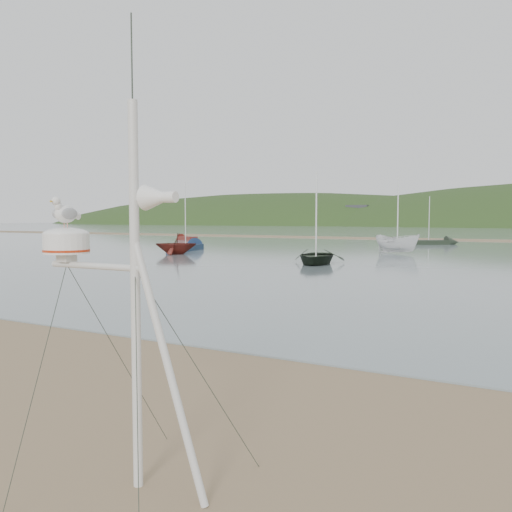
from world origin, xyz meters
The scene contains 9 objects.
ground centered at (0.00, 0.00, 0.00)m, with size 560.00×560.00×0.00m, color #7B6347.
sandbar centered at (0.00, 70.00, 0.07)m, with size 560.00×7.00×0.07m, color #7B6347.
mast_rig centered at (1.98, -1.61, 1.23)m, with size 2.26×2.42×5.11m.
boat_dark centered at (-7.52, 25.97, 2.34)m, with size 3.29×0.95×4.61m, color black.
boat_red centered at (-21.12, 29.07, 1.66)m, with size 2.80×1.71×3.25m, color #5B1B14.
boat_white centered at (-5.68, 38.77, 2.18)m, with size 1.61×1.65×4.28m, color silver.
sailboat_dark_mid centered at (-5.51, 56.45, 0.30)m, with size 5.46×4.53×5.76m.
dinghy_red_far centered at (-38.17, 52.81, 0.29)m, with size 4.77×3.06×1.15m.
sailboat_blue_near centered at (-23.93, 35.21, 0.30)m, with size 3.37×6.96×6.73m.
Camera 1 is at (6.02, -5.98, 2.95)m, focal length 38.00 mm.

